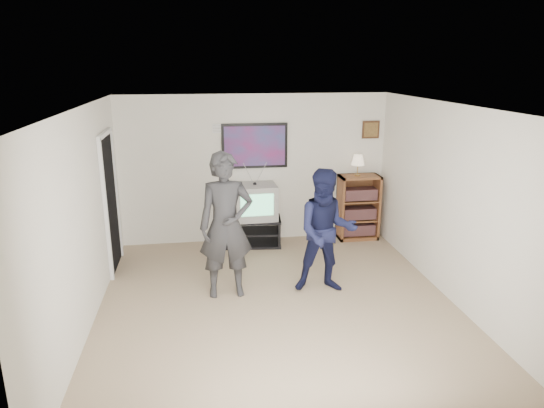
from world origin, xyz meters
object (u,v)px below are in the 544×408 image
object	(u,v)px
media_stand	(253,231)
bookshelf	(358,207)
crt_television	(255,201)
person_short	(326,232)
person_tall	(226,226)

from	to	relation	value
media_stand	bookshelf	xyz separation A→B (m)	(1.86, 0.05, 0.33)
crt_television	bookshelf	distance (m)	1.82
bookshelf	person_short	size ratio (longest dim) A/B	0.67
media_stand	person_short	world-z (taller)	person_short
person_short	person_tall	bearing A→B (deg)	-176.43
person_tall	crt_television	bearing A→B (deg)	69.82
crt_television	person_tall	size ratio (longest dim) A/B	0.36
bookshelf	person_tall	size ratio (longest dim) A/B	0.59
crt_television	media_stand	bearing A→B (deg)	177.91
media_stand	person_tall	bearing A→B (deg)	-100.97
bookshelf	person_short	bearing A→B (deg)	-119.55
media_stand	person_short	size ratio (longest dim) A/B	0.59
crt_television	person_short	xyz separation A→B (m)	(0.73, -1.85, 0.08)
media_stand	person_short	distance (m)	2.10
crt_television	bookshelf	world-z (taller)	bookshelf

